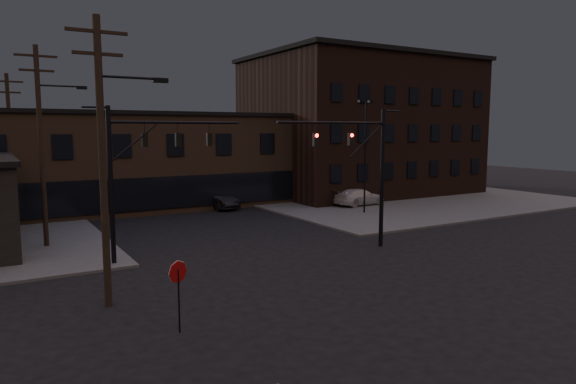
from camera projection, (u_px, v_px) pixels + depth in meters
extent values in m
plane|color=black|center=(336.00, 282.00, 23.13)|extent=(140.00, 140.00, 0.00)
cube|color=#474744|center=(383.00, 195.00, 53.05)|extent=(30.00, 30.00, 0.15)
cube|color=brown|center=(154.00, 161.00, 46.53)|extent=(40.00, 12.00, 8.00)
cube|color=black|center=(360.00, 128.00, 55.63)|extent=(22.00, 16.00, 14.00)
cylinder|color=black|center=(382.00, 179.00, 29.78)|extent=(0.24, 0.24, 8.00)
cylinder|color=black|center=(334.00, 123.00, 27.62)|extent=(7.00, 0.14, 0.14)
cube|color=#FF140C|center=(351.00, 139.00, 28.32)|extent=(0.28, 0.22, 0.70)
cube|color=#FF140C|center=(315.00, 140.00, 27.13)|extent=(0.28, 0.22, 0.70)
cylinder|color=black|center=(111.00, 187.00, 25.41)|extent=(0.24, 0.24, 8.00)
cylinder|color=black|center=(178.00, 122.00, 26.80)|extent=(7.00, 0.14, 0.14)
cube|color=black|center=(145.00, 140.00, 26.02)|extent=(0.28, 0.22, 0.70)
cube|color=black|center=(178.00, 140.00, 26.90)|extent=(0.28, 0.22, 0.70)
cube|color=black|center=(209.00, 139.00, 27.79)|extent=(0.28, 0.22, 0.70)
cylinder|color=black|center=(179.00, 301.00, 17.23)|extent=(0.06, 0.06, 2.20)
cylinder|color=maroon|center=(178.00, 272.00, 17.12)|extent=(0.72, 0.33, 0.76)
cylinder|color=black|center=(103.00, 165.00, 19.34)|extent=(0.28, 0.28, 11.00)
cube|color=black|center=(97.00, 31.00, 18.75)|extent=(2.20, 0.12, 0.12)
cube|color=black|center=(98.00, 54.00, 18.85)|extent=(1.80, 0.12, 0.12)
cube|color=black|center=(160.00, 80.00, 20.12)|extent=(0.60, 0.25, 0.18)
cylinder|color=black|center=(41.00, 149.00, 29.04)|extent=(0.28, 0.28, 11.50)
cube|color=black|center=(36.00, 56.00, 28.42)|extent=(2.20, 0.12, 0.12)
cube|color=black|center=(37.00, 70.00, 28.52)|extent=(1.80, 0.12, 0.12)
cube|color=black|center=(81.00, 88.00, 29.79)|extent=(0.60, 0.25, 0.18)
cylinder|color=black|center=(11.00, 147.00, 38.80)|extent=(0.28, 0.28, 11.00)
cube|color=black|center=(7.00, 81.00, 38.21)|extent=(2.20, 0.12, 0.12)
cube|color=black|center=(7.00, 92.00, 38.31)|extent=(1.80, 0.12, 0.12)
cylinder|color=black|center=(365.00, 159.00, 41.12)|extent=(0.14, 0.14, 9.00)
cube|color=black|center=(361.00, 101.00, 40.32)|extent=(0.50, 0.28, 0.18)
cube|color=black|center=(371.00, 102.00, 40.83)|extent=(0.50, 0.28, 0.18)
cylinder|color=black|center=(381.00, 154.00, 48.43)|extent=(0.14, 0.14, 9.00)
cube|color=black|center=(378.00, 106.00, 47.63)|extent=(0.50, 0.28, 0.18)
cube|color=black|center=(386.00, 106.00, 48.14)|extent=(0.50, 0.28, 0.18)
imported|color=black|center=(321.00, 192.00, 48.15)|extent=(4.91, 1.99, 1.67)
imported|color=silver|center=(360.00, 197.00, 45.58)|extent=(5.19, 2.49, 1.46)
imported|color=black|center=(217.00, 199.00, 44.53)|extent=(2.44, 5.10, 1.61)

